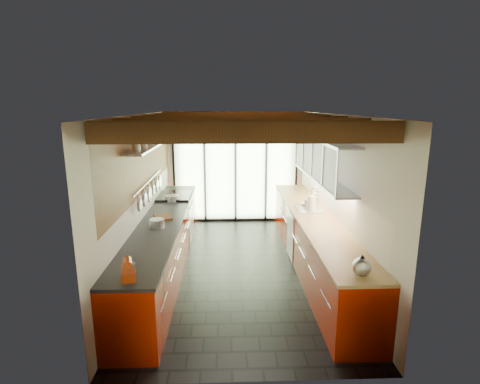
{
  "coord_description": "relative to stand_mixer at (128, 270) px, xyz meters",
  "views": [
    {
      "loc": [
        -0.2,
        -6.01,
        2.75
      ],
      "look_at": [
        0.03,
        0.4,
        1.25
      ],
      "focal_mm": 28.0,
      "sensor_mm": 36.0,
      "label": 1
    }
  ],
  "objects": [
    {
      "name": "room_shell",
      "position": [
        1.27,
        2.24,
        0.64
      ],
      "size": [
        5.5,
        5.5,
        5.5
      ],
      "color": "silver",
      "rests_on": "ground"
    },
    {
      "name": "stand_mixer",
      "position": [
        0.0,
        0.0,
        0.0
      ],
      "size": [
        0.21,
        0.29,
        0.24
      ],
      "color": "#B0360E",
      "rests_on": "left_counter"
    },
    {
      "name": "sink_assembly",
      "position": [
        2.56,
        2.64,
        -0.05
      ],
      "size": [
        0.45,
        0.52,
        0.43
      ],
      "color": "silver",
      "rests_on": "right_counter"
    },
    {
      "name": "right_counter",
      "position": [
        2.54,
        2.24,
        -0.55
      ],
      "size": [
        0.68,
        5.0,
        0.92
      ],
      "color": "#961600",
      "rests_on": "ground"
    },
    {
      "name": "ground",
      "position": [
        1.27,
        2.24,
        -1.01
      ],
      "size": [
        5.5,
        5.5,
        0.0
      ],
      "primitive_type": "plane",
      "color": "black",
      "rests_on": "ground"
    },
    {
      "name": "cutting_board",
      "position": [
        -0.0,
        2.21,
        -0.08
      ],
      "size": [
        0.37,
        0.44,
        0.03
      ],
      "primitive_type": "cube",
      "rotation": [
        0.0,
        0.0,
        0.32
      ],
      "color": "brown",
      "rests_on": "left_counter"
    },
    {
      "name": "bowl",
      "position": [
        2.54,
        2.9,
        -0.07
      ],
      "size": [
        0.22,
        0.22,
        0.05
      ],
      "primitive_type": "imported",
      "rotation": [
        0.0,
        0.0,
        0.11
      ],
      "color": "silver",
      "rests_on": "right_counter"
    },
    {
      "name": "pot_small",
      "position": [
        -0.0,
        3.35,
        -0.04
      ],
      "size": [
        0.34,
        0.34,
        0.11
      ],
      "primitive_type": "cylinder",
      "rotation": [
        0.0,
        0.0,
        0.28
      ],
      "color": "silver",
      "rests_on": "left_counter"
    },
    {
      "name": "paper_towel",
      "position": [
        2.54,
        2.52,
        0.05
      ],
      "size": [
        0.15,
        0.15,
        0.33
      ],
      "color": "white",
      "rests_on": "right_counter"
    },
    {
      "name": "soap_bottle",
      "position": [
        2.54,
        2.77,
        0.01
      ],
      "size": [
        0.12,
        0.12,
        0.21
      ],
      "primitive_type": "imported",
      "rotation": [
        0.0,
        0.0,
        0.29
      ],
      "color": "silver",
      "rests_on": "right_counter"
    },
    {
      "name": "left_counter",
      "position": [
        -0.01,
        2.24,
        -0.55
      ],
      "size": [
        0.68,
        5.0,
        0.92
      ],
      "color": "#961600",
      "rests_on": "ground"
    },
    {
      "name": "ceiling_beams",
      "position": [
        1.27,
        2.62,
        1.45
      ],
      "size": [
        3.14,
        5.06,
        4.9
      ],
      "color": "#593316",
      "rests_on": "ground"
    },
    {
      "name": "range_stove",
      "position": [
        -0.01,
        3.69,
        -0.54
      ],
      "size": [
        0.66,
        0.9,
        0.97
      ],
      "color": "silver",
      "rests_on": "ground"
    },
    {
      "name": "glass_door",
      "position": [
        1.27,
        4.94,
        0.65
      ],
      "size": [
        2.95,
        0.1,
        2.9
      ],
      "color": "#C6EAAD",
      "rests_on": "ground"
    },
    {
      "name": "pot_large",
      "position": [
        -0.0,
        1.69,
        -0.02
      ],
      "size": [
        0.27,
        0.27,
        0.14
      ],
      "primitive_type": "cylinder",
      "rotation": [
        0.0,
        0.0,
        0.26
      ],
      "color": "silver",
      "rests_on": "left_counter"
    },
    {
      "name": "left_wall_fixtures",
      "position": [
        -0.2,
        2.5,
        0.79
      ],
      "size": [
        0.28,
        2.6,
        0.96
      ],
      "color": "silver",
      "rests_on": "ground"
    },
    {
      "name": "upper_cabinets_right",
      "position": [
        2.7,
        2.54,
        0.84
      ],
      "size": [
        0.34,
        3.0,
        3.0
      ],
      "color": "silver",
      "rests_on": "ground"
    },
    {
      "name": "kettle",
      "position": [
        2.54,
        -0.01,
        0.01
      ],
      "size": [
        0.27,
        0.29,
        0.25
      ],
      "color": "silver",
      "rests_on": "right_counter"
    }
  ]
}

